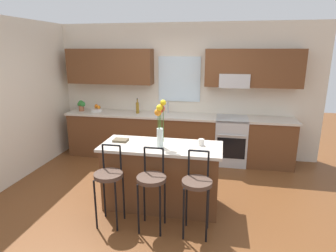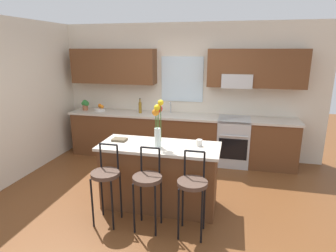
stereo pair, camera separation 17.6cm
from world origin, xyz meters
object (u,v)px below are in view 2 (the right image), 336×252
Objects in this scene: oven_range at (233,141)px; potted_plant_small at (85,104)px; mug_ceramic at (199,143)px; bar_stool_near at (106,177)px; flower_vase at (158,121)px; kitchen_island at (159,176)px; bar_stool_middle at (148,182)px; fruit_bowl_oranges at (100,109)px; bottle_olive_oil at (140,107)px; bar_stool_far at (192,187)px; cookbook at (120,140)px.

oven_range is 3.19m from potted_plant_small.
potted_plant_small reaches higher than mug_ceramic.
bar_stool_near is 11.58× the size of mug_ceramic.
flower_vase is (-0.99, -1.91, 0.82)m from oven_range.
kitchen_island is at bearing 91.83° from flower_vase.
bar_stool_near is (-1.54, -2.40, 0.18)m from oven_range.
bar_stool_middle is 3.26m from potted_plant_small.
oven_range is at bearing 57.22° from bar_stool_near.
flower_vase is at bearing -163.19° from mug_ceramic.
flower_vase is (0.00, 0.49, 0.65)m from bar_stool_middle.
mug_ceramic is at bearing -33.47° from potted_plant_small.
fruit_bowl_oranges is 1.06× the size of potted_plant_small.
fruit_bowl_oranges is at bearing 117.24° from bar_stool_near.
bottle_olive_oil is (-0.90, 1.93, -0.24)m from flower_vase.
potted_plant_small is (-2.69, 2.42, 0.41)m from bar_stool_far.
oven_range is at bearing -0.75° from bottle_olive_oil.
kitchen_island is 0.74m from mug_ceramic.
potted_plant_small reaches higher than cookbook.
flower_vase is 2.86× the size of potted_plant_small.
cookbook is at bearing 168.29° from flower_vase.
cookbook is at bearing -178.20° from mug_ceramic.
flower_vase is at bearing 138.25° from bar_stool_far.
cookbook is at bearing -80.73° from bottle_olive_oil.
kitchen_island is 0.80m from bar_stool_near.
bar_stool_far is 3.39m from fruit_bowl_oranges.
flower_vase is at bearing -47.08° from fruit_bowl_oranges.
bar_stool_middle is 3.04m from fruit_bowl_oranges.
cookbook is 2.17m from fruit_bowl_oranges.
flower_vase is 0.64m from mug_ceramic.
bar_stool_middle is at bearing -48.55° from potted_plant_small.
bar_stool_far is 0.98m from flower_vase.
bar_stool_far is 3.41× the size of bottle_olive_oil.
fruit_bowl_oranges is at bearing 132.92° from flower_vase.
bar_stool_far is 11.58× the size of mug_ceramic.
bar_stool_near is 2.48m from bottle_olive_oil.
bar_stool_near is at bearing -56.74° from potted_plant_small.
oven_range is 2.60m from bar_stool_middle.
bar_stool_middle reaches higher than kitchen_island.
flower_vase reaches higher than cookbook.
oven_range is at bearing 75.39° from mug_ceramic.
kitchen_island is 0.82m from flower_vase.
fruit_bowl_oranges is (-2.34, 1.77, 0.00)m from mug_ceramic.
bar_stool_far is at bearing -45.92° from fruit_bowl_oranges.
kitchen_island is at bearing 134.61° from bar_stool_far.
fruit_bowl_oranges is at bearing 0.84° from potted_plant_small.
kitchen_island is (-0.99, -1.84, 0.00)m from oven_range.
potted_plant_small reaches higher than fruit_bowl_oranges.
oven_range is 1.42× the size of flower_vase.
bar_stool_far is at bearing -45.39° from kitchen_island.
bar_stool_middle is at bearing -53.44° from fruit_bowl_oranges.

